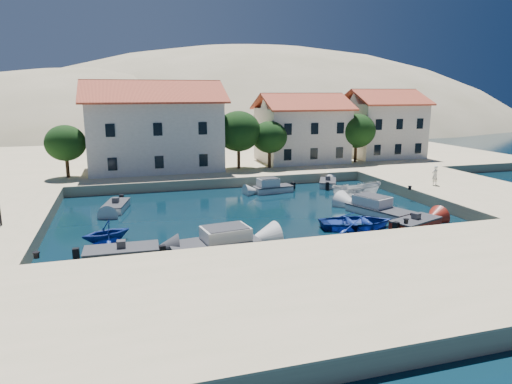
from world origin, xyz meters
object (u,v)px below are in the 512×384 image
building_left (154,125)px  building_right (382,123)px  cabin_cruiser_south (214,243)px  pedestrian (435,175)px  building_mid (302,127)px  boat_east (356,200)px  cabin_cruiser_east (379,209)px  rowboat_south (356,227)px

building_left → building_right: 30.07m
cabin_cruiser_south → pedestrian: pedestrian is taller
building_mid → cabin_cruiser_south: 32.09m
boat_east → cabin_cruiser_east: bearing=177.0°
building_right → pedestrian: bearing=-107.4°
building_left → building_right: size_ratio=1.56×
building_right → boat_east: bearing=-126.7°
building_mid → pedestrian: 19.22m
cabin_cruiser_east → pedestrian: pedestrian is taller
pedestrian → cabin_cruiser_east: bearing=21.0°
building_left → pedestrian: bearing=-35.1°
boat_east → rowboat_south: bearing=156.6°
building_right → cabin_cruiser_east: (-14.53, -23.56, -5.00)m
rowboat_south → boat_east: 8.57m
building_left → cabin_cruiser_south: size_ratio=2.59×
cabin_cruiser_south → cabin_cruiser_east: size_ratio=1.00×
building_mid → cabin_cruiser_south: size_ratio=1.85×
cabin_cruiser_south → cabin_cruiser_east: (14.11, 4.47, -0.00)m
pedestrian → cabin_cruiser_south: bearing=14.5°
building_right → cabin_cruiser_south: size_ratio=1.66×
building_left → cabin_cruiser_east: 27.09m
building_right → rowboat_south: (-17.90, -26.07, -5.47)m
pedestrian → building_left: bearing=-42.4°
rowboat_south → pedestrian: bearing=-50.3°
boat_east → pedestrian: 8.12m
building_right → rowboat_south: 32.10m
cabin_cruiser_east → building_mid: bearing=-27.1°
cabin_cruiser_south → boat_east: (14.83, 9.48, -0.48)m
building_mid → rowboat_south: size_ratio=2.00×
rowboat_south → building_right: bearing=-25.6°
building_right → cabin_cruiser_south: (-28.63, -28.03, -5.00)m
rowboat_south → building_left: bearing=35.6°
cabin_cruiser_south → pedestrian: (22.71, 9.10, 1.44)m
building_right → cabin_cruiser_south: building_right is taller
building_right → boat_east: 23.76m
building_left → building_mid: (18.00, 1.00, -0.71)m
building_right → cabin_cruiser_east: size_ratio=1.66×
building_right → cabin_cruiser_south: 40.38m
building_right → pedestrian: building_right is taller
rowboat_south → pedestrian: pedestrian is taller
building_mid → boat_east: 18.40m
pedestrian → rowboat_south: bearing=23.5°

